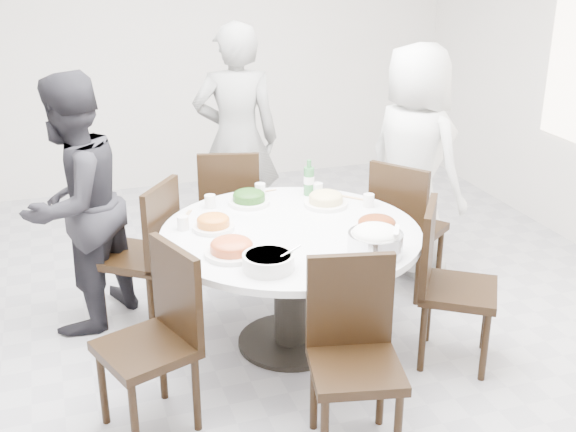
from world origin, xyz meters
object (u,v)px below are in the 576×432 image
object	(u,v)px
chair_sw	(145,345)
diner_right	(414,161)
chair_n	(230,209)
diner_left	(74,205)
dining_table	(291,289)
rice_bowl	(375,244)
chair_s	(356,364)
soup_bowl	(268,262)
chair_se	(459,287)
diner_middle	(237,140)
chair_nw	(137,254)
beverage_bottle	(309,177)
chair_ne	(409,226)

from	to	relation	value
chair_sw	diner_right	xyz separation A→B (m)	(2.09, 1.26, 0.36)
chair_n	diner_left	distance (m)	1.22
dining_table	rice_bowl	size ratio (longest dim) A/B	5.12
chair_s	soup_bowl	xyz separation A→B (m)	(-0.25, 0.56, 0.32)
chair_s	chair_se	size ratio (longest dim) A/B	1.00
chair_sw	chair_se	xyz separation A→B (m)	(1.77, 0.06, 0.00)
dining_table	diner_middle	xyz separation A→B (m)	(0.08, 1.50, 0.50)
chair_nw	rice_bowl	world-z (taller)	chair_nw
chair_se	beverage_bottle	bearing A→B (deg)	62.76
chair_ne	diner_left	distance (m)	2.20
dining_table	diner_right	bearing A→B (deg)	32.31
diner_middle	beverage_bottle	distance (m)	0.99
chair_s	diner_right	world-z (taller)	diner_right
dining_table	chair_ne	xyz separation A→B (m)	(1.00, 0.44, 0.10)
chair_n	rice_bowl	world-z (taller)	chair_n
chair_s	diner_left	world-z (taller)	diner_left
beverage_bottle	rice_bowl	bearing A→B (deg)	-89.29
chair_se	diner_middle	world-z (taller)	diner_middle
dining_table	chair_sw	distance (m)	1.06
chair_ne	chair_nw	size ratio (longest dim) A/B	1.00
chair_nw	chair_s	distance (m)	1.76
dining_table	chair_s	size ratio (longest dim) A/B	1.58
chair_sw	diner_left	xyz separation A→B (m)	(-0.24, 1.19, 0.33)
chair_sw	chair_s	world-z (taller)	same
chair_n	diner_left	world-z (taller)	diner_left
chair_s	chair_se	world-z (taller)	same
chair_nw	soup_bowl	bearing A→B (deg)	64.96
chair_s	chair_nw	bearing A→B (deg)	129.54
diner_left	rice_bowl	distance (m)	1.86
chair_n	beverage_bottle	world-z (taller)	beverage_bottle
diner_middle	diner_left	world-z (taller)	diner_middle
chair_se	diner_left	xyz separation A→B (m)	(-2.01, 1.13, 0.33)
chair_se	chair_s	bearing A→B (deg)	155.69
dining_table	chair_ne	world-z (taller)	chair_ne
diner_right	soup_bowl	xyz separation A→B (m)	(-1.44, -1.18, -0.04)
diner_left	dining_table	bearing A→B (deg)	102.61
chair_ne	diner_middle	size ratio (longest dim) A/B	0.54
diner_middle	chair_sw	bearing A→B (deg)	74.85
chair_sw	diner_left	distance (m)	1.26
chair_n	soup_bowl	bearing A→B (deg)	97.58
chair_n	rice_bowl	xyz separation A→B (m)	(0.40, -1.59, 0.34)
chair_s	diner_middle	bearing A→B (deg)	100.17
chair_se	beverage_bottle	size ratio (longest dim) A/B	4.03
chair_ne	chair_nw	world-z (taller)	same
diner_right	chair_se	bearing A→B (deg)	143.34
diner_left	chair_sw	bearing A→B (deg)	53.86
chair_se	soup_bowl	bearing A→B (deg)	122.97
rice_bowl	dining_table	bearing A→B (deg)	124.52
chair_s	diner_left	size ratio (longest dim) A/B	0.59
chair_nw	soup_bowl	size ratio (longest dim) A/B	3.59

